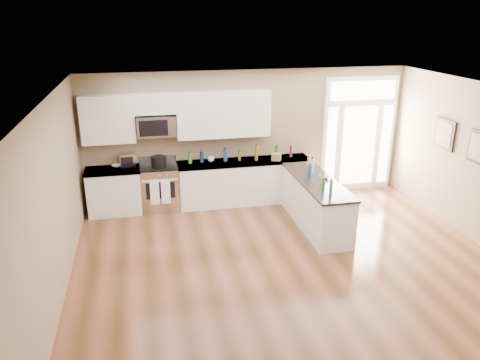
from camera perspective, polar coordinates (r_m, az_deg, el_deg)
The scene contains 20 objects.
ground at distance 7.15m, azimuth 8.37°, elevation -13.67°, with size 8.00×8.00×0.00m, color #4E2F16.
room_shell at distance 6.37m, azimuth 9.13°, elevation -0.73°, with size 8.00×8.00×8.00m.
back_cabinet_left at distance 9.90m, azimuth -15.02°, elevation -1.46°, with size 1.10×0.66×0.94m.
back_cabinet_right at distance 10.09m, azimuth 0.52°, elevation -0.36°, with size 2.85×0.66×0.94m.
peninsula_cabinet at distance 9.09m, azimuth 9.19°, elevation -2.96°, with size 0.69×2.32×0.94m.
upper_cabinet_left at distance 9.62m, azimuth -15.83°, elevation 7.12°, with size 1.04×0.33×0.95m, color silver.
upper_cabinet_right at distance 9.73m, azimuth -2.04°, elevation 8.00°, with size 1.94×0.33×0.95m, color silver.
upper_cabinet_short at distance 9.55m, azimuth -10.35°, elevation 9.14°, with size 0.82×0.33×0.40m, color silver.
microwave at distance 9.60m, azimuth -10.19°, elevation 6.52°, with size 0.78×0.41×0.42m.
entry_door at distance 10.95m, azimuth 14.25°, elevation 5.39°, with size 1.70×0.10×2.60m.
wall_art_near at distance 9.86m, azimuth 23.68°, elevation 5.15°, with size 0.05×0.58×0.58m.
wall_art_far at distance 9.10m, azimuth 27.21°, elevation 3.49°, with size 0.05×0.58×0.58m.
kitchen_range at distance 9.86m, azimuth -9.73°, elevation -0.87°, with size 0.76×0.68×1.08m.
stockpot at distance 9.63m, azimuth -9.87°, elevation 2.29°, with size 0.30×0.30×0.23m, color black.
toaster_oven at distance 9.81m, azimuth -13.60°, elevation 2.40°, with size 0.31×0.24×0.27m, color silver.
cardboard_box at distance 9.96m, azimuth 4.45°, elevation 2.83°, with size 0.19×0.14×0.15m, color olive.
bowl_left at distance 9.85m, azimuth -14.81°, elevation 1.69°, with size 0.17×0.17×0.04m, color white.
bowl_peninsula at distance 9.00m, azimuth 10.23°, elevation 0.38°, with size 0.19×0.19×0.06m, color white.
cup_counter at distance 9.88m, azimuth -3.57°, elevation 2.56°, with size 0.13×0.13×0.10m, color white.
counter_bottles at distance 9.44m, azimuth 3.62°, elevation 2.20°, with size 2.40×2.44×0.32m.
Camera 1 is at (-2.21, -5.55, 3.92)m, focal length 35.00 mm.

